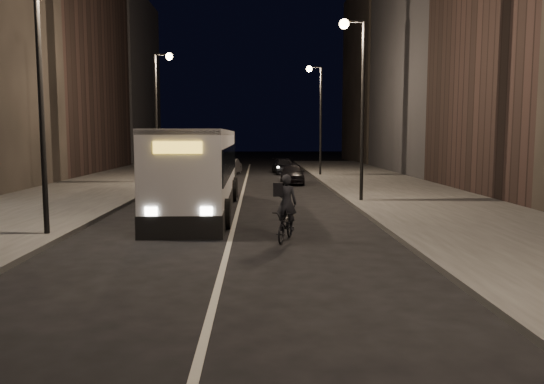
{
  "coord_description": "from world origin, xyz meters",
  "views": [
    {
      "loc": [
        0.83,
        -12.11,
        3.14
      ],
      "look_at": [
        1.25,
        3.12,
        1.5
      ],
      "focal_mm": 35.0,
      "sensor_mm": 36.0,
      "label": 1
    }
  ],
  "objects": [
    {
      "name": "streetlight_left_far",
      "position": [
        -5.33,
        22.0,
        5.36
      ],
      "size": [
        1.2,
        0.44,
        8.12
      ],
      "color": "black",
      "rests_on": "sidewalk_left"
    },
    {
      "name": "streetlight_right_mid",
      "position": [
        5.33,
        12.0,
        5.36
      ],
      "size": [
        1.2,
        0.44,
        8.12
      ],
      "color": "black",
      "rests_on": "sidewalk_right"
    },
    {
      "name": "city_bus",
      "position": [
        -1.6,
        9.81,
        1.81
      ],
      "size": [
        3.04,
        12.42,
        3.33
      ],
      "rotation": [
        0.0,
        0.0,
        0.01
      ],
      "color": "silver",
      "rests_on": "ground"
    },
    {
      "name": "cyclist_on_bicycle",
      "position": [
        1.67,
        3.37,
        0.67
      ],
      "size": [
        1.06,
        1.84,
        2.01
      ],
      "rotation": [
        0.0,
        0.0,
        -0.27
      ],
      "color": "black",
      "rests_on": "ground"
    },
    {
      "name": "sidewalk_right",
      "position": [
        8.5,
        14.0,
        0.08
      ],
      "size": [
        7.0,
        70.0,
        0.16
      ],
      "primitive_type": "cube",
      "color": "#363634",
      "rests_on": "ground"
    },
    {
      "name": "car_far",
      "position": [
        2.99,
        31.11,
        0.59
      ],
      "size": [
        2.06,
        4.24,
        1.19
      ],
      "primitive_type": "imported",
      "rotation": [
        0.0,
        0.0,
        0.1
      ],
      "color": "black",
      "rests_on": "ground"
    },
    {
      "name": "building_row_left",
      "position": [
        -16.0,
        28.5,
        11.0
      ],
      "size": [
        8.0,
        61.0,
        22.0
      ],
      "primitive_type": "cube",
      "color": "black",
      "rests_on": "ground"
    },
    {
      "name": "ground",
      "position": [
        0.0,
        0.0,
        0.0
      ],
      "size": [
        180.0,
        180.0,
        0.0
      ],
      "primitive_type": "plane",
      "color": "black",
      "rests_on": "ground"
    },
    {
      "name": "streetlight_right_far",
      "position": [
        5.33,
        28.0,
        5.36
      ],
      "size": [
        1.2,
        0.44,
        8.12
      ],
      "color": "black",
      "rests_on": "sidewalk_right"
    },
    {
      "name": "car_near",
      "position": [
        3.07,
        22.07,
        0.65
      ],
      "size": [
        1.75,
        3.92,
        1.31
      ],
      "primitive_type": "imported",
      "rotation": [
        0.0,
        0.0,
        -0.05
      ],
      "color": "black",
      "rests_on": "ground"
    },
    {
      "name": "sidewalk_left",
      "position": [
        -8.5,
        14.0,
        0.08
      ],
      "size": [
        7.0,
        70.0,
        0.16
      ],
      "primitive_type": "cube",
      "color": "#363634",
      "rests_on": "ground"
    },
    {
      "name": "building_row_right",
      "position": [
        16.0,
        27.5,
        10.5
      ],
      "size": [
        8.0,
        61.0,
        21.0
      ],
      "primitive_type": "cube",
      "color": "black",
      "rests_on": "ground"
    },
    {
      "name": "streetlight_left_near",
      "position": [
        -5.33,
        4.0,
        5.36
      ],
      "size": [
        1.2,
        0.44,
        8.12
      ],
      "color": "black",
      "rests_on": "sidewalk_left"
    },
    {
      "name": "car_mid",
      "position": [
        -1.37,
        30.63,
        0.62
      ],
      "size": [
        1.8,
        3.92,
        1.25
      ],
      "primitive_type": "imported",
      "rotation": [
        0.0,
        0.0,
        3.01
      ],
      "color": "#353537",
      "rests_on": "ground"
    }
  ]
}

